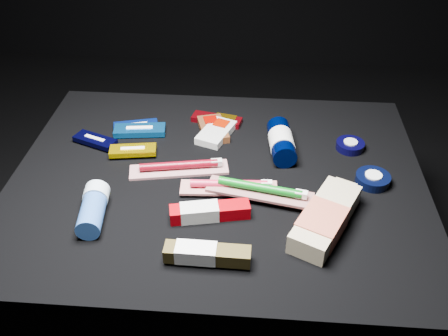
# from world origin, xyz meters

# --- Properties ---
(ground) EXTENTS (3.00, 3.00, 0.00)m
(ground) POSITION_xyz_m (0.00, 0.00, 0.00)
(ground) COLOR black
(ground) RESTS_ON ground
(cloth_table) EXTENTS (0.98, 0.78, 0.40)m
(cloth_table) POSITION_xyz_m (0.00, 0.00, 0.20)
(cloth_table) COLOR black
(cloth_table) RESTS_ON ground
(luna_bar_0) EXTENTS (0.12, 0.07, 0.02)m
(luna_bar_0) POSITION_xyz_m (-0.24, 0.20, 0.41)
(luna_bar_0) COLOR #0C30AC
(luna_bar_0) RESTS_ON cloth_table
(luna_bar_1) EXTENTS (0.14, 0.07, 0.02)m
(luna_bar_1) POSITION_xyz_m (-0.22, 0.17, 0.41)
(luna_bar_1) COLOR #0C5AA7
(luna_bar_1) RESTS_ON cloth_table
(luna_bar_2) EXTENTS (0.12, 0.08, 0.01)m
(luna_bar_2) POSITION_xyz_m (-0.33, 0.11, 0.41)
(luna_bar_2) COLOR black
(luna_bar_2) RESTS_ON cloth_table
(luna_bar_3) EXTENTS (0.12, 0.06, 0.02)m
(luna_bar_3) POSITION_xyz_m (-0.22, 0.07, 0.41)
(luna_bar_3) COLOR #DCB300
(luna_bar_3) RESTS_ON cloth_table
(clif_bar_0) EXTENTS (0.10, 0.14, 0.02)m
(clif_bar_0) POSITION_xyz_m (-0.03, 0.20, 0.41)
(clif_bar_0) COLOR #4C2814
(clif_bar_0) RESTS_ON cloth_table
(clif_bar_1) EXTENTS (0.11, 0.14, 0.02)m
(clif_bar_1) POSITION_xyz_m (-0.02, 0.18, 0.41)
(clif_bar_1) COLOR beige
(clif_bar_1) RESTS_ON cloth_table
(power_bar) EXTENTS (0.14, 0.07, 0.02)m
(power_bar) POSITION_xyz_m (-0.02, 0.24, 0.41)
(power_bar) COLOR maroon
(power_bar) RESTS_ON cloth_table
(lotion_bottle) EXTENTS (0.07, 0.19, 0.06)m
(lotion_bottle) POSITION_xyz_m (0.15, 0.12, 0.43)
(lotion_bottle) COLOR black
(lotion_bottle) RESTS_ON cloth_table
(cream_tin_upper) EXTENTS (0.07, 0.07, 0.02)m
(cream_tin_upper) POSITION_xyz_m (0.33, 0.14, 0.41)
(cream_tin_upper) COLOR black
(cream_tin_upper) RESTS_ON cloth_table
(cream_tin_lower) EXTENTS (0.08, 0.08, 0.02)m
(cream_tin_lower) POSITION_xyz_m (0.36, 0.01, 0.41)
(cream_tin_lower) COLOR black
(cream_tin_lower) RESTS_ON cloth_table
(bodywash_bottle) EXTENTS (0.17, 0.24, 0.05)m
(bodywash_bottle) POSITION_xyz_m (0.24, -0.15, 0.42)
(bodywash_bottle) COLOR #C0AF8A
(bodywash_bottle) RESTS_ON cloth_table
(deodorant_stick) EXTENTS (0.07, 0.14, 0.06)m
(deodorant_stick) POSITION_xyz_m (-0.25, -0.16, 0.43)
(deodorant_stick) COLOR #2B57A6
(deodorant_stick) RESTS_ON cloth_table
(toothbrush_pack_0) EXTENTS (0.24, 0.10, 0.03)m
(toothbrush_pack_0) POSITION_xyz_m (-0.09, 0.02, 0.41)
(toothbrush_pack_0) COLOR beige
(toothbrush_pack_0) RESTS_ON cloth_table
(toothbrush_pack_1) EXTENTS (0.22, 0.06, 0.02)m
(toothbrush_pack_1) POSITION_xyz_m (0.03, -0.05, 0.42)
(toothbrush_pack_1) COLOR silver
(toothbrush_pack_1) RESTS_ON cloth_table
(toothbrush_pack_2) EXTENTS (0.24, 0.10, 0.03)m
(toothbrush_pack_2) POSITION_xyz_m (0.10, -0.07, 0.42)
(toothbrush_pack_2) COLOR #ACA6A0
(toothbrush_pack_2) RESTS_ON cloth_table
(toothpaste_carton_red) EXTENTS (0.17, 0.07, 0.03)m
(toothpaste_carton_red) POSITION_xyz_m (-0.01, -0.14, 0.42)
(toothpaste_carton_red) COLOR #910006
(toothpaste_carton_red) RESTS_ON cloth_table
(toothpaste_carton_green) EXTENTS (0.17, 0.04, 0.03)m
(toothpaste_carton_green) POSITION_xyz_m (-0.00, -0.27, 0.42)
(toothpaste_carton_green) COLOR #3F3413
(toothpaste_carton_green) RESTS_ON cloth_table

